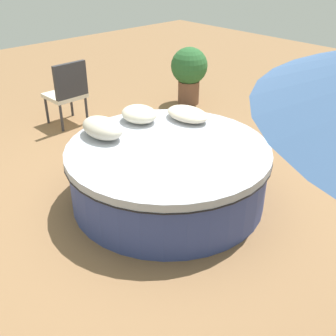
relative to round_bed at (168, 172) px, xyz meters
name	(u,v)px	position (x,y,z in m)	size (l,w,h in m)	color
ground_plane	(168,198)	(0.00, 0.00, -0.32)	(16.00, 16.00, 0.00)	olive
round_bed	(168,172)	(0.00, 0.00, 0.00)	(2.15, 2.15, 0.63)	#38478C
throw_pillow_0	(187,114)	(0.38, -0.66, 0.38)	(0.56, 0.37, 0.15)	beige
throw_pillow_1	(139,114)	(0.72, -0.21, 0.40)	(0.45, 0.38, 0.19)	beige
throw_pillow_2	(102,128)	(0.66, 0.35, 0.41)	(0.56, 0.35, 0.21)	beige
patio_chair	(68,90)	(2.50, -0.30, 0.24)	(0.51, 0.53, 0.98)	#333338
planter	(189,71)	(1.96, -2.30, 0.24)	(0.61, 0.61, 0.96)	brown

